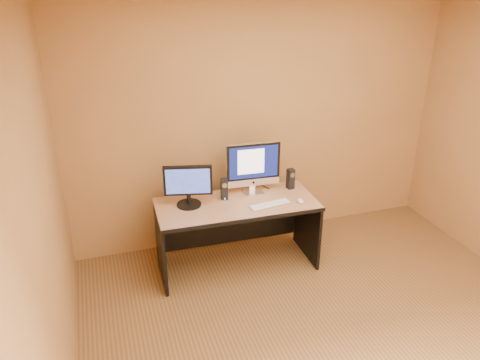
{
  "coord_description": "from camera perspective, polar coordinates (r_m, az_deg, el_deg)",
  "views": [
    {
      "loc": [
        -1.63,
        -2.34,
        2.71
      ],
      "look_at": [
        -0.45,
        1.32,
        0.98
      ],
      "focal_mm": 35.0,
      "sensor_mm": 36.0,
      "label": 1
    }
  ],
  "objects": [
    {
      "name": "floor",
      "position": [
        3.94,
        12.98,
        -20.13
      ],
      "size": [
        4.0,
        4.0,
        0.0
      ],
      "primitive_type": "plane",
      "color": "brown",
      "rests_on": "ground"
    },
    {
      "name": "mouse",
      "position": [
        4.47,
        7.36,
        -2.53
      ],
      "size": [
        0.06,
        0.1,
        0.03
      ],
      "primitive_type": "ellipsoid",
      "rotation": [
        0.0,
        0.0,
        -0.11
      ],
      "color": "white",
      "rests_on": "desk"
    },
    {
      "name": "second_monitor",
      "position": [
        4.32,
        -6.34,
        -0.74
      ],
      "size": [
        0.5,
        0.33,
        0.4
      ],
      "primitive_type": null,
      "rotation": [
        0.0,
        0.0,
        -0.23
      ],
      "color": "black",
      "rests_on": "desk"
    },
    {
      "name": "speaker_left",
      "position": [
        4.46,
        -1.93,
        -1.1
      ],
      "size": [
        0.07,
        0.08,
        0.21
      ],
      "primitive_type": null,
      "rotation": [
        0.0,
        0.0,
        -0.16
      ],
      "color": "black",
      "rests_on": "desk"
    },
    {
      "name": "speaker_right",
      "position": [
        4.71,
        6.18,
        0.15
      ],
      "size": [
        0.07,
        0.08,
        0.21
      ],
      "primitive_type": null,
      "rotation": [
        0.0,
        0.0,
        0.12
      ],
      "color": "black",
      "rests_on": "desk"
    },
    {
      "name": "desk",
      "position": [
        4.59,
        -0.36,
        -6.73
      ],
      "size": [
        1.54,
        0.71,
        0.7
      ],
      "primitive_type": null,
      "rotation": [
        0.0,
        0.0,
        -0.03
      ],
      "color": "tan",
      "rests_on": "ground"
    },
    {
      "name": "walls",
      "position": [
        3.18,
        15.14,
        -3.04
      ],
      "size": [
        4.0,
        4.0,
        2.6
      ],
      "primitive_type": null,
      "color": "#A17541",
      "rests_on": "ground"
    },
    {
      "name": "cable_b",
      "position": [
        4.74,
        1.38,
        -0.86
      ],
      "size": [
        0.09,
        0.15,
        0.01
      ],
      "primitive_type": "cylinder",
      "rotation": [
        1.57,
        0.0,
        -0.49
      ],
      "color": "black",
      "rests_on": "desk"
    },
    {
      "name": "keyboard",
      "position": [
        4.39,
        3.73,
        -3.0
      ],
      "size": [
        0.42,
        0.17,
        0.02
      ],
      "primitive_type": "cube",
      "rotation": [
        0.0,
        0.0,
        0.14
      ],
      "color": "silver",
      "rests_on": "desk"
    },
    {
      "name": "imac",
      "position": [
        4.53,
        1.7,
        1.44
      ],
      "size": [
        0.55,
        0.23,
        0.52
      ],
      "primitive_type": null,
      "rotation": [
        0.0,
        0.0,
        -0.06
      ],
      "color": "silver",
      "rests_on": "desk"
    },
    {
      "name": "cable_a",
      "position": [
        4.78,
        2.75,
        -0.66
      ],
      "size": [
        0.08,
        0.2,
        0.01
      ],
      "primitive_type": "cylinder",
      "rotation": [
        1.57,
        0.0,
        0.37
      ],
      "color": "black",
      "rests_on": "desk"
    }
  ]
}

